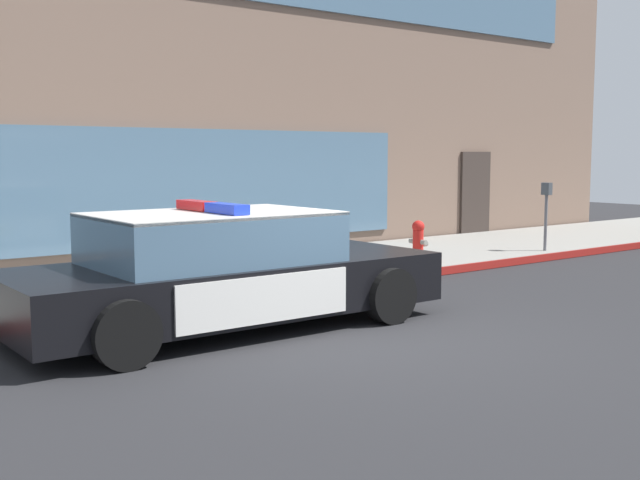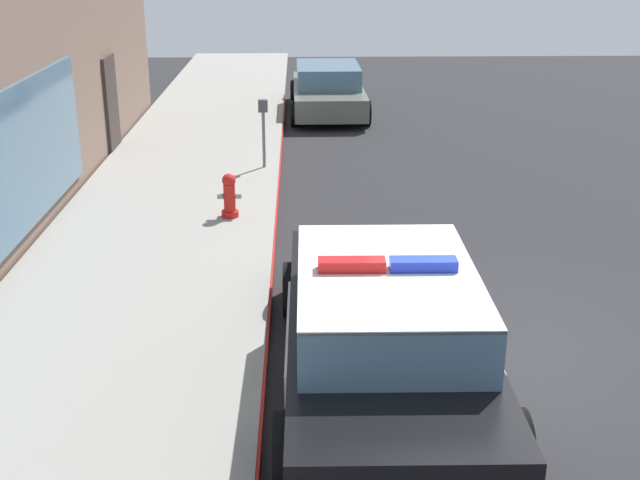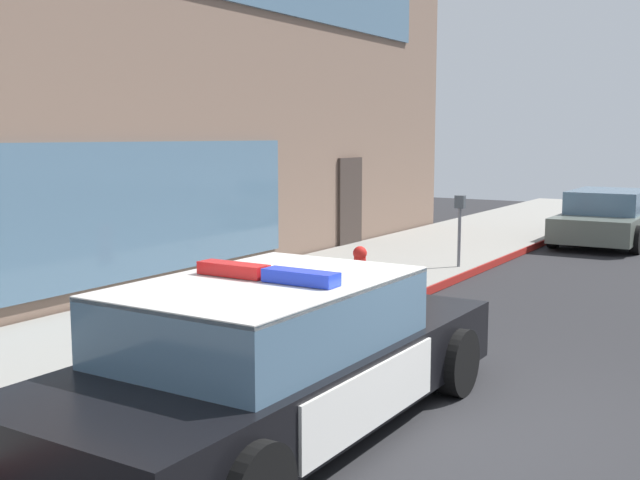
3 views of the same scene
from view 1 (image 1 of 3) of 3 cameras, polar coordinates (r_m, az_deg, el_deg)
The scene contains 7 objects.
ground at distance 8.87m, azimuth 3.27°, elevation -7.02°, with size 48.00×48.00×0.00m, color #262628.
sidewalk at distance 12.41m, azimuth -9.99°, elevation -2.92°, with size 48.00×3.57×0.15m, color gray.
curb_red_paint at distance 10.86m, azimuth -5.56°, elevation -4.16°, with size 28.80×0.04×0.14m, color maroon.
storefront_building at distance 18.76m, azimuth -15.08°, elevation 11.41°, with size 24.25×9.14×7.57m.
police_cruiser at distance 9.17m, azimuth -7.10°, elevation -2.28°, with size 5.14×2.20×1.49m.
fire_hydrant at distance 13.92m, azimuth 7.20°, elevation -0.10°, with size 0.34×0.39×0.73m.
parking_meter at distance 15.90m, azimuth 16.21°, elevation 2.58°, with size 0.12×0.18×1.34m.
Camera 1 is at (-5.66, -6.52, 2.04)m, focal length 43.78 mm.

